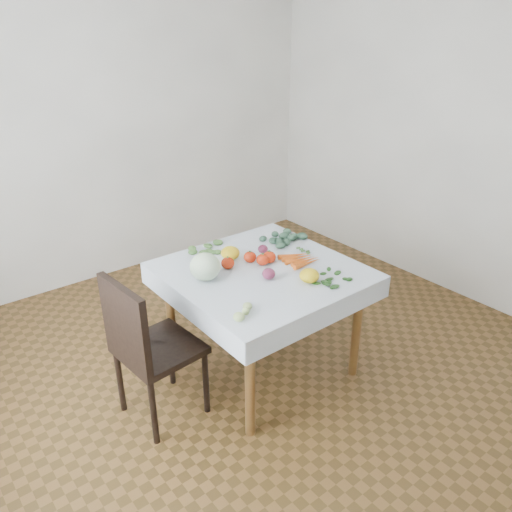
# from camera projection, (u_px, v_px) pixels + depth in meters

# --- Properties ---
(ground) EXTENTS (4.00, 4.00, 0.00)m
(ground) POSITION_uv_depth(u_px,v_px,m) (262.00, 366.00, 3.47)
(ground) COLOR brown
(back_wall) EXTENTS (4.00, 0.04, 2.70)m
(back_wall) POSITION_uv_depth(u_px,v_px,m) (117.00, 126.00, 4.30)
(back_wall) COLOR white
(back_wall) RESTS_ON ground
(table) EXTENTS (1.00, 1.00, 0.75)m
(table) POSITION_uv_depth(u_px,v_px,m) (262.00, 284.00, 3.19)
(table) COLOR brown
(table) RESTS_ON ground
(tablecloth) EXTENTS (1.12, 1.12, 0.01)m
(tablecloth) POSITION_uv_depth(u_px,v_px,m) (262.00, 270.00, 3.15)
(tablecloth) COLOR white
(tablecloth) RESTS_ON table
(chair) EXTENTS (0.46, 0.46, 0.95)m
(chair) POSITION_uv_depth(u_px,v_px,m) (145.00, 343.00, 2.79)
(chair) COLOR black
(chair) RESTS_ON ground
(cabbage) EXTENTS (0.21, 0.21, 0.17)m
(cabbage) POSITION_uv_depth(u_px,v_px,m) (205.00, 267.00, 2.99)
(cabbage) COLOR beige
(cabbage) RESTS_ON tablecloth
(tomato_a) EXTENTS (0.09, 0.09, 0.07)m
(tomato_a) POSITION_uv_depth(u_px,v_px,m) (228.00, 263.00, 3.14)
(tomato_a) COLOR red
(tomato_a) RESTS_ON tablecloth
(tomato_b) EXTENTS (0.09, 0.09, 0.07)m
(tomato_b) POSITION_uv_depth(u_px,v_px,m) (250.00, 257.00, 3.22)
(tomato_b) COLOR red
(tomato_b) RESTS_ON tablecloth
(tomato_c) EXTENTS (0.10, 0.10, 0.07)m
(tomato_c) POSITION_uv_depth(u_px,v_px,m) (263.00, 260.00, 3.19)
(tomato_c) COLOR red
(tomato_c) RESTS_ON tablecloth
(tomato_d) EXTENTS (0.11, 0.11, 0.08)m
(tomato_d) POSITION_uv_depth(u_px,v_px,m) (269.00, 257.00, 3.22)
(tomato_d) COLOR red
(tomato_d) RESTS_ON tablecloth
(heirloom_back) EXTENTS (0.16, 0.16, 0.09)m
(heirloom_back) POSITION_uv_depth(u_px,v_px,m) (230.00, 253.00, 3.26)
(heirloom_back) COLOR yellow
(heirloom_back) RESTS_ON tablecloth
(heirloom_front) EXTENTS (0.15, 0.15, 0.08)m
(heirloom_front) POSITION_uv_depth(u_px,v_px,m) (309.00, 276.00, 2.98)
(heirloom_front) COLOR yellow
(heirloom_front) RESTS_ON tablecloth
(onion_a) EXTENTS (0.07, 0.07, 0.06)m
(onion_a) POSITION_uv_depth(u_px,v_px,m) (263.00, 249.00, 3.35)
(onion_a) COLOR #54182E
(onion_a) RESTS_ON tablecloth
(onion_b) EXTENTS (0.10, 0.10, 0.07)m
(onion_b) POSITION_uv_depth(u_px,v_px,m) (269.00, 274.00, 3.02)
(onion_b) COLOR #54182E
(onion_b) RESTS_ON tablecloth
(tomatillo_cluster) EXTENTS (0.08, 0.12, 0.05)m
(tomatillo_cluster) POSITION_uv_depth(u_px,v_px,m) (244.00, 313.00, 2.64)
(tomatillo_cluster) COLOR #B7D67B
(tomatillo_cluster) RESTS_ON tablecloth
(carrot_bunch) EXTENTS (0.22, 0.22, 0.03)m
(carrot_bunch) POSITION_uv_depth(u_px,v_px,m) (301.00, 259.00, 3.24)
(carrot_bunch) COLOR orange
(carrot_bunch) RESTS_ON tablecloth
(kale_bunch) EXTENTS (0.28, 0.26, 0.04)m
(kale_bunch) POSITION_uv_depth(u_px,v_px,m) (284.00, 238.00, 3.55)
(kale_bunch) COLOR #32533E
(kale_bunch) RESTS_ON tablecloth
(basil_bunch) EXTENTS (0.22, 0.19, 0.01)m
(basil_bunch) POSITION_uv_depth(u_px,v_px,m) (329.00, 279.00, 3.02)
(basil_bunch) COLOR #28551A
(basil_bunch) RESTS_ON tablecloth
(dill_bunch) EXTENTS (0.28, 0.20, 0.03)m
(dill_bunch) POSITION_uv_depth(u_px,v_px,m) (210.00, 250.00, 3.37)
(dill_bunch) COLOR #517A38
(dill_bunch) RESTS_ON tablecloth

